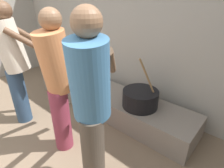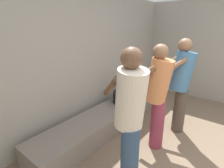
{
  "view_description": "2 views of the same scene",
  "coord_description": "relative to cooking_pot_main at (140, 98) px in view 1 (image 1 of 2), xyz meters",
  "views": [
    {
      "loc": [
        1.67,
        0.2,
        1.64
      ],
      "look_at": [
        0.35,
        1.72,
        0.66
      ],
      "focal_mm": 29.42,
      "sensor_mm": 36.0,
      "label": 1
    },
    {
      "loc": [
        -2.09,
        0.2,
        1.77
      ],
      "look_at": [
        -0.34,
        1.57,
        1.03
      ],
      "focal_mm": 28.41,
      "sensor_mm": 36.0,
      "label": 2
    }
  ],
  "objects": [
    {
      "name": "cook_in_orange_shirt",
      "position": [
        -0.47,
        -0.86,
        0.45
      ],
      "size": [
        0.42,
        0.69,
        1.55
      ],
      "color": "#8C3347",
      "rests_on": "ground_plane"
    },
    {
      "name": "cooking_pot_main",
      "position": [
        0.0,
        0.0,
        0.0
      ],
      "size": [
        0.46,
        0.46,
        0.68
      ],
      "color": "black",
      "rests_on": "hearth_ledge"
    },
    {
      "name": "cook_in_blue_shirt",
      "position": [
        0.16,
        -0.98,
        0.47
      ],
      "size": [
        0.65,
        0.72,
        1.59
      ],
      "color": "#4C4238",
      "rests_on": "ground_plane"
    },
    {
      "name": "block_enclosure_rear",
      "position": [
        -0.6,
        0.56,
        0.74
      ],
      "size": [
        5.67,
        0.2,
        2.36
      ],
      "primitive_type": "cube",
      "color": "#9E998E",
      "rests_on": "ground_plane"
    },
    {
      "name": "hearth_ledge",
      "position": [
        -0.62,
        0.04,
        -0.27
      ],
      "size": [
        2.73,
        0.6,
        0.32
      ],
      "primitive_type": "cube",
      "color": "slate",
      "rests_on": "ground_plane"
    },
    {
      "name": "cook_in_cream_shirt",
      "position": [
        -1.31,
        -0.94,
        0.47
      ],
      "size": [
        0.64,
        0.72,
        1.59
      ],
      "color": "navy",
      "rests_on": "ground_plane"
    }
  ]
}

